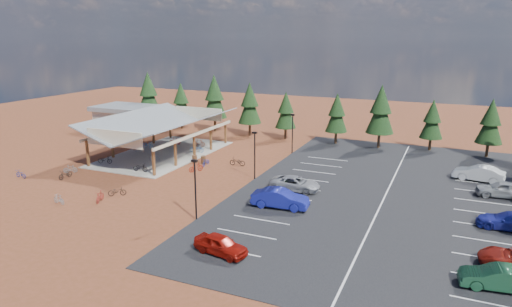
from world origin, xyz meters
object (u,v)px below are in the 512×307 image
object	(u,v)px
lamp_post_1	(255,152)
car_2	(295,183)
bike_9	(70,169)
bike_1	(139,149)
bike_4	(140,167)
bike_2	(148,145)
bike_10	(21,174)
bike_16	(237,162)
car_9	(479,173)
bike_3	(175,141)
trash_bin_1	(203,160)
outbuilding	(130,117)
bike_6	(197,149)
car_1	(280,198)
bike_13	(59,199)
bike_5	(154,157)
bike_0	(105,160)
bike_8	(65,174)
trash_bin_0	(195,159)
car_0	(221,245)
bike_14	(206,162)
bike_12	(117,191)
bike_11	(100,196)
bike_15	(196,167)
car_8	(503,189)
bike_7	(199,143)
car_5	(498,278)
bike_pavilion	(162,125)
lamp_post_0	(195,185)
lamp_post_2	(292,131)
car_7	(510,221)

from	to	relation	value
lamp_post_1	car_2	world-z (taller)	lamp_post_1
bike_9	lamp_post_1	bearing A→B (deg)	-107.61
bike_9	car_2	bearing A→B (deg)	-114.85
bike_1	bike_4	size ratio (longest dim) A/B	0.82
bike_2	bike_10	size ratio (longest dim) A/B	1.18
bike_16	car_9	distance (m)	26.12
bike_4	bike_3	bearing A→B (deg)	10.55
trash_bin_1	bike_9	bearing A→B (deg)	-141.36
outbuilding	bike_6	xyz separation A→B (m)	(17.60, -8.81, -1.44)
bike_10	car_1	distance (m)	28.73
bike_13	bike_5	bearing A→B (deg)	-169.68
bike_0	bike_8	bearing A→B (deg)	162.95
trash_bin_0	lamp_post_1	bearing A→B (deg)	-18.39
trash_bin_1	car_2	size ratio (longest dim) A/B	0.18
car_0	bike_5	bearing A→B (deg)	56.13
bike_5	bike_14	bearing A→B (deg)	-83.42
bike_4	bike_12	size ratio (longest dim) A/B	1.07
bike_14	bike_16	size ratio (longest dim) A/B	0.90
bike_5	bike_0	bearing A→B (deg)	121.40
trash_bin_0	bike_3	distance (m)	9.90
bike_12	bike_16	world-z (taller)	bike_16
bike_11	bike_13	distance (m)	3.58
bike_12	bike_15	size ratio (longest dim) A/B	0.97
bike_13	car_8	world-z (taller)	car_8
car_1	trash_bin_0	bearing A→B (deg)	51.18
bike_7	bike_8	distance (m)	18.98
trash_bin_0	car_8	bearing A→B (deg)	1.81
bike_11	bike_4	bearing A→B (deg)	84.95
bike_5	bike_13	world-z (taller)	bike_5
trash_bin_0	bike_13	distance (m)	17.38
bike_16	bike_5	bearing A→B (deg)	-82.14
bike_13	car_2	xyz separation A→B (m)	(18.37, 12.07, 0.28)
bike_1	bike_15	xyz separation A→B (m)	(11.11, -4.32, -0.02)
car_5	car_8	xyz separation A→B (m)	(1.53, 18.17, 0.07)
bike_13	car_8	bearing A→B (deg)	124.08
bike_13	car_9	distance (m)	41.63
bike_10	bike_3	bearing A→B (deg)	167.92
trash_bin_0	car_9	bearing A→B (deg)	10.40
bike_pavilion	bike_7	world-z (taller)	bike_pavilion
outbuilding	bike_8	distance (m)	26.09
car_0	car_2	xyz separation A→B (m)	(0.33, 14.91, 0.01)
bike_10	bike_16	bearing A→B (deg)	132.18
car_0	bike_2	bearing A→B (deg)	55.59
bike_0	bike_13	size ratio (longest dim) A/B	1.16
lamp_post_0	car_9	xyz separation A→B (m)	(21.70, 20.74, -2.12)
bike_11	lamp_post_2	bearing A→B (deg)	46.74
bike_pavilion	lamp_post_2	size ratio (longest dim) A/B	3.77
bike_12	car_7	bearing A→B (deg)	-116.16
lamp_post_0	lamp_post_2	xyz separation A→B (m)	(0.00, 24.00, 0.00)
lamp_post_1	bike_14	bearing A→B (deg)	161.20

